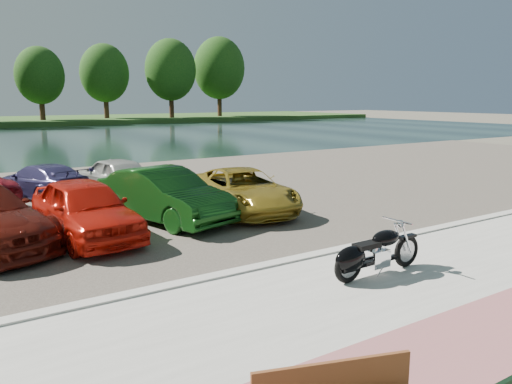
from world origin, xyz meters
TOP-DOWN VIEW (x-y plane):
  - ground at (0.00, 0.00)m, footprint 200.00×200.00m
  - promenade at (0.00, -1.00)m, footprint 60.00×6.00m
  - pink_path at (0.00, -2.50)m, footprint 60.00×2.00m
  - kerb at (0.00, 2.00)m, footprint 60.00×0.30m
  - parking_lot at (0.00, 11.00)m, footprint 60.00×18.00m
  - river at (0.00, 40.00)m, footprint 120.00×40.00m
  - far_trees at (4.36, 65.79)m, footprint 70.25×10.68m
  - motorcycle at (0.39, 0.36)m, footprint 2.33×0.75m
  - car_4 at (-3.52, 6.37)m, footprint 2.16×4.58m
  - car_5 at (-1.15, 6.98)m, footprint 2.74×4.89m
  - car_6 at (1.43, 6.84)m, footprint 2.84×5.04m
  - car_11 at (-3.48, 12.59)m, footprint 3.08×4.53m
  - car_12 at (-1.08, 12.04)m, footprint 2.31×4.26m

SIDE VIEW (x-z plane):
  - ground at x=0.00m, z-range 0.00..0.00m
  - river at x=0.00m, z-range 0.00..0.00m
  - parking_lot at x=0.00m, z-range 0.00..0.04m
  - promenade at x=0.00m, z-range 0.00..0.10m
  - kerb at x=0.00m, z-range 0.00..0.14m
  - pink_path at x=0.00m, z-range 0.10..0.11m
  - motorcycle at x=0.39m, z-range 0.04..1.09m
  - car_11 at x=-3.48m, z-range 0.04..1.26m
  - car_6 at x=1.43m, z-range 0.04..1.37m
  - car_12 at x=-1.08m, z-range 0.04..1.42m
  - car_4 at x=-3.52m, z-range 0.04..1.56m
  - car_5 at x=-1.15m, z-range 0.04..1.57m
  - far_trees at x=4.36m, z-range 1.23..13.75m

